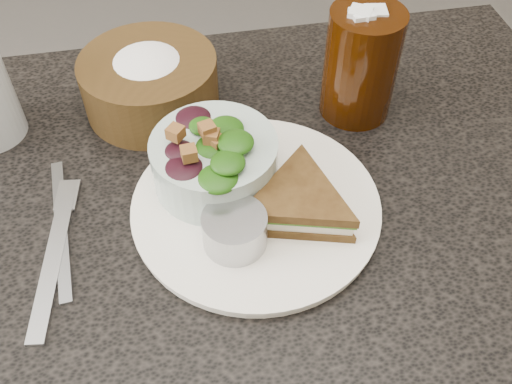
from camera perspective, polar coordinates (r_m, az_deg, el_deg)
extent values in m
cube|color=black|center=(0.95, -3.24, -17.00)|extent=(1.00, 0.70, 0.75)
cylinder|color=silver|center=(0.63, 0.00, -1.46)|extent=(0.27, 0.27, 0.01)
cylinder|color=#9C9DA0|center=(0.57, -2.15, -3.83)|extent=(0.08, 0.08, 0.04)
cone|color=orange|center=(0.65, -1.18, 3.17)|extent=(0.08, 0.08, 0.03)
cube|color=#AEB1B6|center=(0.62, -19.67, -6.69)|extent=(0.04, 0.18, 0.00)
cube|color=#92969B|center=(0.65, -18.90, -3.30)|extent=(0.03, 0.20, 0.00)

